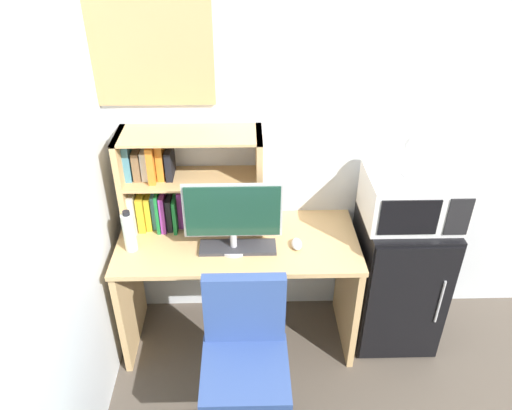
{
  "coord_description": "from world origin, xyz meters",
  "views": [
    {
      "loc": [
        -0.83,
        -2.51,
        2.39
      ],
      "look_at": [
        -0.78,
        -0.33,
        1.0
      ],
      "focal_mm": 34.71,
      "sensor_mm": 36.0,
      "label": 1
    }
  ],
  "objects_px": {
    "desk_fan": "(418,152)",
    "keyboard": "(238,247)",
    "microwave": "(412,198)",
    "desk_chair": "(245,372)",
    "monitor": "(233,214)",
    "computer_mouse": "(297,244)",
    "wall_corkboard": "(137,55)",
    "water_bottle": "(129,232)",
    "mini_fridge": "(396,278)",
    "hutch_bookshelf": "(171,182)"
  },
  "relations": [
    {
      "from": "desk_fan",
      "to": "keyboard",
      "type": "bearing_deg",
      "value": -173.35
    },
    {
      "from": "microwave",
      "to": "desk_chair",
      "type": "bearing_deg",
      "value": -144.98
    },
    {
      "from": "monitor",
      "to": "keyboard",
      "type": "bearing_deg",
      "value": -2.35
    },
    {
      "from": "computer_mouse",
      "to": "microwave",
      "type": "distance_m",
      "value": 0.67
    },
    {
      "from": "desk_chair",
      "to": "wall_corkboard",
      "type": "relative_size",
      "value": 1.16
    },
    {
      "from": "water_bottle",
      "to": "desk_chair",
      "type": "height_order",
      "value": "water_bottle"
    },
    {
      "from": "mini_fridge",
      "to": "microwave",
      "type": "relative_size",
      "value": 1.69
    },
    {
      "from": "mini_fridge",
      "to": "water_bottle",
      "type": "bearing_deg",
      "value": -176.3
    },
    {
      "from": "microwave",
      "to": "hutch_bookshelf",
      "type": "bearing_deg",
      "value": 174.07
    },
    {
      "from": "water_bottle",
      "to": "mini_fridge",
      "type": "height_order",
      "value": "water_bottle"
    },
    {
      "from": "hutch_bookshelf",
      "to": "mini_fridge",
      "type": "height_order",
      "value": "hutch_bookshelf"
    },
    {
      "from": "keyboard",
      "to": "mini_fridge",
      "type": "xyz_separation_m",
      "value": [
        0.95,
        0.11,
        -0.33
      ]
    },
    {
      "from": "mini_fridge",
      "to": "desk_chair",
      "type": "distance_m",
      "value": 1.11
    },
    {
      "from": "mini_fridge",
      "to": "wall_corkboard",
      "type": "distance_m",
      "value": 1.93
    },
    {
      "from": "water_bottle",
      "to": "hutch_bookshelf",
      "type": "bearing_deg",
      "value": 48.53
    },
    {
      "from": "microwave",
      "to": "desk_chair",
      "type": "xyz_separation_m",
      "value": [
        -0.91,
        -0.64,
        -0.6
      ]
    },
    {
      "from": "wall_corkboard",
      "to": "microwave",
      "type": "bearing_deg",
      "value": -9.86
    },
    {
      "from": "computer_mouse",
      "to": "desk_fan",
      "type": "bearing_deg",
      "value": 8.9
    },
    {
      "from": "hutch_bookshelf",
      "to": "desk_chair",
      "type": "relative_size",
      "value": 0.87
    },
    {
      "from": "desk_fan",
      "to": "desk_chair",
      "type": "relative_size",
      "value": 0.28
    },
    {
      "from": "monitor",
      "to": "water_bottle",
      "type": "xyz_separation_m",
      "value": [
        -0.55,
        0.01,
        -0.11
      ]
    },
    {
      "from": "computer_mouse",
      "to": "desk_chair",
      "type": "bearing_deg",
      "value": -118.05
    },
    {
      "from": "mini_fridge",
      "to": "desk_chair",
      "type": "relative_size",
      "value": 0.96
    },
    {
      "from": "water_bottle",
      "to": "mini_fridge",
      "type": "relative_size",
      "value": 0.28
    },
    {
      "from": "monitor",
      "to": "desk_fan",
      "type": "height_order",
      "value": "desk_fan"
    },
    {
      "from": "keyboard",
      "to": "desk_chair",
      "type": "bearing_deg",
      "value": -86.42
    },
    {
      "from": "keyboard",
      "to": "hutch_bookshelf",
      "type": "bearing_deg",
      "value": 145.67
    },
    {
      "from": "desk_fan",
      "to": "desk_chair",
      "type": "height_order",
      "value": "desk_fan"
    },
    {
      "from": "desk_chair",
      "to": "wall_corkboard",
      "type": "xyz_separation_m",
      "value": [
        -0.52,
        0.89,
        1.3
      ]
    },
    {
      "from": "water_bottle",
      "to": "desk_chair",
      "type": "bearing_deg",
      "value": -41.55
    },
    {
      "from": "water_bottle",
      "to": "wall_corkboard",
      "type": "relative_size",
      "value": 0.32
    },
    {
      "from": "hutch_bookshelf",
      "to": "microwave",
      "type": "distance_m",
      "value": 1.32
    },
    {
      "from": "computer_mouse",
      "to": "microwave",
      "type": "relative_size",
      "value": 0.2
    },
    {
      "from": "computer_mouse",
      "to": "water_bottle",
      "type": "bearing_deg",
      "value": -179.91
    },
    {
      "from": "keyboard",
      "to": "desk_chair",
      "type": "height_order",
      "value": "desk_chair"
    },
    {
      "from": "keyboard",
      "to": "computer_mouse",
      "type": "relative_size",
      "value": 4.01
    },
    {
      "from": "keyboard",
      "to": "wall_corkboard",
      "type": "xyz_separation_m",
      "value": [
        -0.49,
        0.36,
        0.94
      ]
    },
    {
      "from": "water_bottle",
      "to": "microwave",
      "type": "xyz_separation_m",
      "value": [
        1.52,
        0.1,
        0.13
      ]
    },
    {
      "from": "computer_mouse",
      "to": "water_bottle",
      "type": "distance_m",
      "value": 0.9
    },
    {
      "from": "computer_mouse",
      "to": "keyboard",
      "type": "bearing_deg",
      "value": -177.65
    },
    {
      "from": "monitor",
      "to": "computer_mouse",
      "type": "xyz_separation_m",
      "value": [
        0.34,
        0.01,
        -0.21
      ]
    },
    {
      "from": "keyboard",
      "to": "computer_mouse",
      "type": "xyz_separation_m",
      "value": [
        0.32,
        0.01,
        0.01
      ]
    },
    {
      "from": "mini_fridge",
      "to": "desk_chair",
      "type": "height_order",
      "value": "desk_chair"
    },
    {
      "from": "wall_corkboard",
      "to": "hutch_bookshelf",
      "type": "bearing_deg",
      "value": -42.58
    },
    {
      "from": "hutch_bookshelf",
      "to": "mini_fridge",
      "type": "bearing_deg",
      "value": -6.06
    },
    {
      "from": "monitor",
      "to": "microwave",
      "type": "distance_m",
      "value": 0.97
    },
    {
      "from": "hutch_bookshelf",
      "to": "desk_fan",
      "type": "xyz_separation_m",
      "value": [
        1.29,
        -0.14,
        0.24
      ]
    },
    {
      "from": "monitor",
      "to": "water_bottle",
      "type": "height_order",
      "value": "monitor"
    },
    {
      "from": "desk_chair",
      "to": "wall_corkboard",
      "type": "distance_m",
      "value": 1.66
    },
    {
      "from": "computer_mouse",
      "to": "desk_fan",
      "type": "distance_m",
      "value": 0.79
    }
  ]
}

